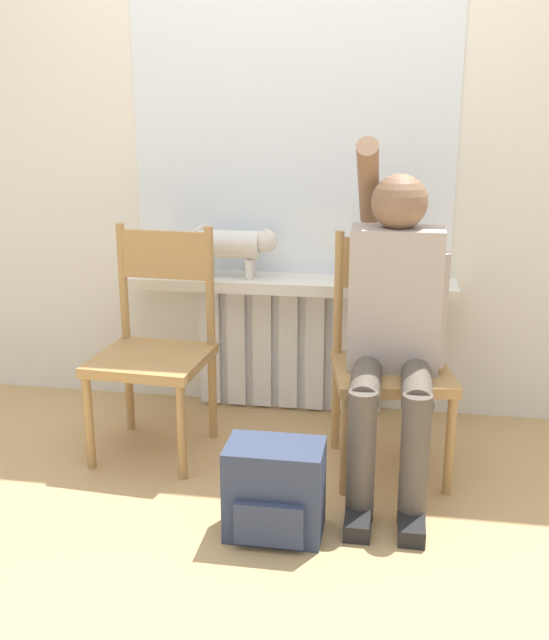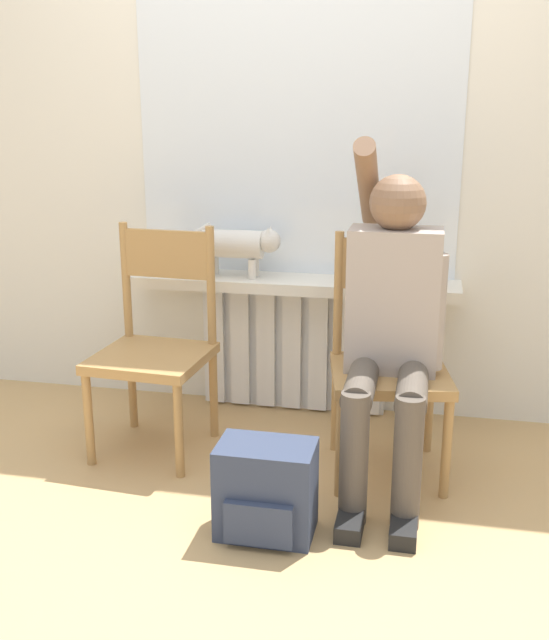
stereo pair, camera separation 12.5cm
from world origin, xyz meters
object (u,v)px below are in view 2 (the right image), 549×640
at_px(chair_left, 156,342).
at_px(cat, 239,245).
at_px(person, 391,320).
at_px(backpack, 266,491).
at_px(chair_right, 389,358).

xyz_separation_m(chair_left, cat, (0.25, 0.42, 0.34)).
bearing_deg(cat, chair_left, -120.30).
distance_m(person, backpack, 0.76).
xyz_separation_m(chair_right, person, (0.01, -0.12, 0.19)).
xyz_separation_m(chair_left, chair_right, (0.95, -0.00, 0.00)).
xyz_separation_m(chair_right, cat, (-0.70, 0.42, 0.34)).
bearing_deg(backpack, chair_right, 57.93).
bearing_deg(backpack, chair_left, 135.79).
bearing_deg(chair_right, cat, 139.05).
distance_m(chair_right, cat, 0.89).
bearing_deg(backpack, cat, 109.01).
height_order(chair_right, cat, chair_right).
bearing_deg(chair_left, backpack, -40.39).
relative_size(person, backpack, 3.99).
relative_size(chair_right, cat, 1.88).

